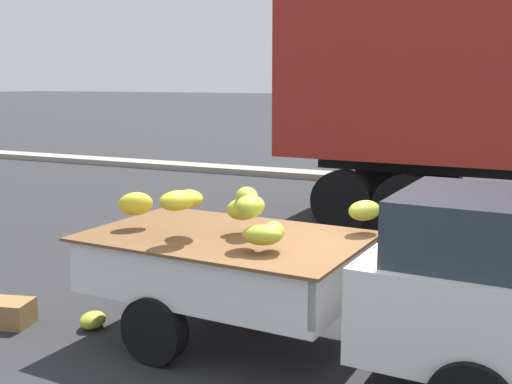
{
  "coord_description": "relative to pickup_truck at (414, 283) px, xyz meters",
  "views": [
    {
      "loc": [
        1.39,
        -5.36,
        2.59
      ],
      "look_at": [
        -1.38,
        0.64,
        1.4
      ],
      "focal_mm": 44.01,
      "sensor_mm": 36.0,
      "label": 1
    }
  ],
  "objects": [
    {
      "name": "produce_crate",
      "position": [
        -4.17,
        -0.55,
        -0.75
      ],
      "size": [
        0.6,
        0.48,
        0.27
      ],
      "primitive_type": "cube",
      "rotation": [
        0.0,
        0.0,
        0.26
      ],
      "color": "olive",
      "rests_on": "ground"
    },
    {
      "name": "pickup_truck",
      "position": [
        0.0,
        0.0,
        0.0
      ],
      "size": [
        4.84,
        1.99,
        1.7
      ],
      "rotation": [
        0.0,
        0.0,
        -0.06
      ],
      "color": "white",
      "rests_on": "ground"
    },
    {
      "name": "fallen_banana_bunch_near_tailgate",
      "position": [
        -3.28,
        -0.24,
        -0.8
      ],
      "size": [
        0.31,
        0.37,
        0.17
      ],
      "primitive_type": "ellipsoid",
      "rotation": [
        0.0,
        0.0,
        1.74
      ],
      "color": "#ABB130",
      "rests_on": "ground"
    },
    {
      "name": "ground",
      "position": [
        -0.47,
        0.14,
        -0.88
      ],
      "size": [
        220.0,
        220.0,
        0.0
      ],
      "primitive_type": "plane",
      "color": "#28282B"
    },
    {
      "name": "curb_strip",
      "position": [
        -0.47,
        10.52,
        -0.8
      ],
      "size": [
        80.0,
        0.8,
        0.16
      ],
      "primitive_type": "cube",
      "color": "gray",
      "rests_on": "ground"
    }
  ]
}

